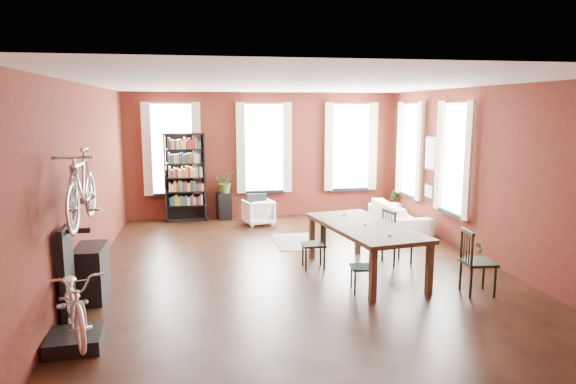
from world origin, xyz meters
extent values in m
plane|color=black|center=(0.00, 0.00, 0.00)|extent=(9.00, 9.00, 0.00)
cube|color=white|center=(0.00, 0.00, 3.20)|extent=(7.00, 9.00, 0.04)
cube|color=#471711|center=(0.00, 4.50, 1.60)|extent=(7.00, 0.04, 3.20)
cube|color=#471711|center=(0.00, -4.50, 1.60)|extent=(7.00, 0.04, 3.20)
cube|color=#471711|center=(-3.50, 0.00, 1.60)|extent=(0.04, 9.00, 3.20)
cube|color=#471711|center=(3.50, 0.00, 1.60)|extent=(0.04, 9.00, 3.20)
cube|color=white|center=(-2.30, 4.47, 1.80)|extent=(1.00, 0.04, 2.20)
cube|color=beige|center=(-2.30, 4.40, 1.80)|extent=(1.40, 0.06, 2.30)
cube|color=white|center=(0.00, 4.47, 1.80)|extent=(1.00, 0.04, 2.20)
cube|color=beige|center=(0.00, 4.40, 1.80)|extent=(1.40, 0.06, 2.30)
cube|color=white|center=(2.30, 4.47, 1.80)|extent=(1.00, 0.04, 2.20)
cube|color=beige|center=(2.30, 4.40, 1.80)|extent=(1.40, 0.06, 2.30)
cube|color=white|center=(3.47, 1.00, 1.80)|extent=(0.04, 1.00, 2.20)
cube|color=beige|center=(3.40, 1.00, 1.80)|extent=(0.06, 1.40, 2.30)
cube|color=white|center=(3.47, 3.20, 1.80)|extent=(0.04, 1.00, 2.20)
cube|color=beige|center=(3.40, 3.20, 1.80)|extent=(0.06, 1.40, 2.30)
cube|color=black|center=(3.46, 2.10, 1.80)|extent=(0.04, 0.55, 0.75)
cube|color=black|center=(3.46, 2.10, 0.95)|extent=(0.04, 0.45, 0.35)
cube|color=brown|center=(1.06, -0.53, 0.43)|extent=(1.55, 2.68, 0.86)
cube|color=#1C3D3D|center=(0.77, -1.32, 0.39)|extent=(0.40, 0.40, 0.78)
cube|color=#1E2E1B|center=(0.29, -0.04, 0.43)|extent=(0.42, 0.42, 0.87)
cube|color=black|center=(2.47, -1.71, 0.50)|extent=(0.50, 0.50, 0.99)
cube|color=#193638|center=(1.86, 0.01, 0.50)|extent=(0.55, 0.55, 0.99)
cube|color=black|center=(-2.00, 4.30, 1.10)|extent=(1.00, 0.32, 2.20)
imported|color=white|center=(-0.27, 3.55, 0.34)|extent=(0.78, 0.75, 0.68)
imported|color=beige|center=(2.95, 2.60, 0.41)|extent=(0.61, 2.08, 0.81)
cube|color=black|center=(0.31, 1.79, 0.01)|extent=(0.89, 1.42, 0.01)
cube|color=black|center=(-3.18, -2.54, 0.09)|extent=(0.65, 0.65, 0.18)
cube|color=black|center=(-3.40, -1.80, 0.65)|extent=(0.16, 0.60, 1.30)
cube|color=black|center=(-3.28, -0.90, 0.40)|extent=(0.40, 0.80, 0.80)
cube|color=black|center=(-1.05, 4.30, 0.34)|extent=(0.39, 0.39, 0.69)
imported|color=#2B6127|center=(3.37, 4.05, 0.16)|extent=(0.55, 0.80, 0.33)
imported|color=#315522|center=(3.37, -0.20, 0.07)|extent=(0.37, 0.42, 0.14)
imported|color=silver|center=(-3.14, -2.56, 0.98)|extent=(0.80, 0.98, 1.61)
imported|color=#A5A8AD|center=(-3.15, -1.80, 2.13)|extent=(0.47, 1.00, 1.66)
imported|color=#395E25|center=(-1.01, 4.26, 0.90)|extent=(0.54, 0.59, 0.43)
camera|label=1|loc=(-1.69, -8.59, 2.81)|focal=32.00mm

